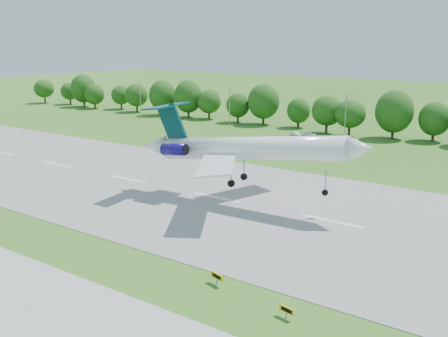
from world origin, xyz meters
TOP-DOWN VIEW (x-y plane):
  - ground at (0.00, 0.00)m, footprint 600.00×600.00m
  - runway at (0.00, 25.00)m, footprint 400.00×45.00m
  - tree_line at (0.00, 92.00)m, footprint 288.40×8.40m
  - light_poles at (-2.50, 82.00)m, footprint 175.90×0.25m
  - airliner at (-15.72, 24.81)m, footprint 38.60×27.84m
  - taxi_sign_left at (-2.96, 0.51)m, footprint 1.81×0.71m
  - taxi_sign_right at (6.11, -1.31)m, footprint 1.66×0.53m
  - service_vehicle_a at (-33.55, 81.81)m, footprint 3.63×2.36m
  - service_vehicle_b at (-30.03, 82.99)m, footprint 4.24×2.21m

SIDE VIEW (x-z plane):
  - ground at x=0.00m, z-range 0.00..0.00m
  - runway at x=0.00m, z-range 0.00..0.08m
  - service_vehicle_a at x=-33.55m, z-range 0.00..1.13m
  - service_vehicle_b at x=-30.03m, z-range 0.00..1.38m
  - taxi_sign_right at x=6.11m, z-range 0.28..1.44m
  - taxi_sign_left at x=-2.96m, z-range 0.31..1.59m
  - tree_line at x=0.00m, z-range 0.99..11.39m
  - light_poles at x=-2.50m, z-range 0.24..12.43m
  - airliner at x=-15.72m, z-range 2.96..14.95m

